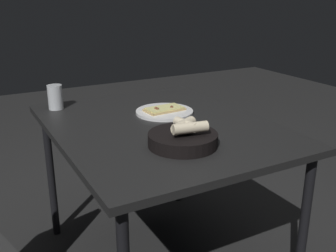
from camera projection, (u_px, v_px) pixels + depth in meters
dining_table at (160, 137)px, 1.80m from camera, size 1.16×0.92×0.75m
pizza_plate at (164, 111)px, 1.93m from camera, size 0.28×0.28×0.04m
bread_basket at (183, 138)px, 1.52m from camera, size 0.27×0.27×0.11m
beer_glass at (55, 98)px, 1.99m from camera, size 0.07×0.07×0.12m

